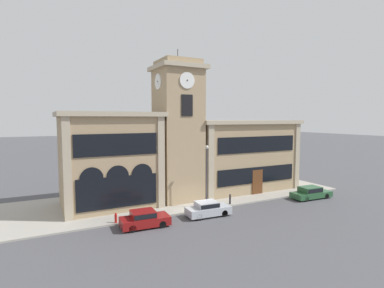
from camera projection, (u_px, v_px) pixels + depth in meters
ground_plane at (199, 212)px, 29.31m from camera, size 300.00×300.00×0.00m
sidewalk_kerb at (175, 197)px, 34.47m from camera, size 40.21×11.64×0.15m
clock_tower at (178, 131)px, 32.92m from camera, size 5.18×5.18×16.59m
town_hall_left_wing at (110, 159)px, 30.98m from camera, size 10.10×7.77×9.77m
town_hall_right_wing at (240, 155)px, 38.57m from camera, size 14.27×7.77×8.91m
parked_car_near at (144, 219)px, 25.15m from camera, size 4.18×2.12×1.40m
parked_car_mid at (208, 209)px, 27.96m from camera, size 4.25×1.98×1.39m
parked_car_far at (311, 192)px, 34.16m from camera, size 4.91×2.08×1.37m
street_lamp at (207, 167)px, 30.15m from camera, size 0.36×0.36×6.28m
bollard at (230, 199)px, 31.43m from camera, size 0.18×0.18×1.06m
fire_hydrant at (116, 218)px, 25.78m from camera, size 0.22×0.22×0.87m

